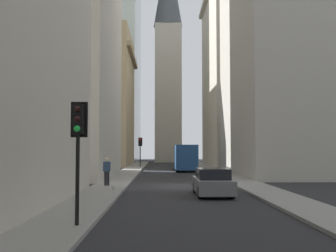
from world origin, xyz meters
TOP-DOWN VIEW (x-y plane):
  - ground_plane at (0.00, 0.00)m, footprint 135.00×135.00m
  - sidewalk_right at (0.00, 4.50)m, footprint 90.00×2.20m
  - sidewalk_left at (0.00, -4.50)m, footprint 90.00×2.20m
  - building_left_far at (30.46, -10.59)m, footprint 16.78×10.50m
  - building_left_midfar at (10.99, -10.60)m, footprint 16.48×10.00m
  - building_right_far at (30.83, 10.59)m, footprint 15.02×10.50m
  - building_right_midfar at (9.33, 10.60)m, footprint 15.31×10.00m
  - glass_tower_distant at (49.21, 12.60)m, footprint 21.73×14.00m
  - church_spire at (45.72, -0.07)m, footprint 5.27×5.27m
  - delivery_truck at (17.12, -1.40)m, footprint 6.46×2.25m
  - hatchback_grey at (-5.10, -1.40)m, footprint 4.30×1.78m
  - traffic_light_foreground at (-13.72, 3.84)m, footprint 0.43×0.52m
  - traffic_light_midblock at (25.60, 3.94)m, footprint 0.43×0.52m
  - pedestrian at (-0.98, 4.68)m, footprint 0.26×0.44m
  - discarded_bottle at (-3.71, 3.94)m, footprint 0.07×0.07m

SIDE VIEW (x-z plane):
  - ground_plane at x=0.00m, z-range 0.00..0.00m
  - sidewalk_right at x=0.00m, z-range 0.00..0.14m
  - sidewalk_left at x=0.00m, z-range 0.00..0.14m
  - discarded_bottle at x=-3.71m, z-range 0.11..0.38m
  - hatchback_grey at x=-5.10m, z-range -0.04..1.37m
  - pedestrian at x=-0.98m, z-range 0.22..1.97m
  - delivery_truck at x=17.12m, z-range 0.04..2.88m
  - traffic_light_midblock at x=25.60m, z-range 1.02..4.76m
  - traffic_light_foreground at x=-13.72m, z-range 1.02..4.76m
  - building_right_far at x=30.83m, z-range 0.01..18.76m
  - building_left_far at x=30.46m, z-range 0.01..26.60m
  - building_left_midfar at x=10.99m, z-range 0.00..29.21m
  - building_right_midfar at x=9.33m, z-range 0.00..29.44m
  - church_spire at x=45.72m, z-range 0.94..41.81m
  - glass_tower_distant at x=49.21m, z-range 0.00..57.78m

